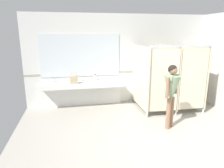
# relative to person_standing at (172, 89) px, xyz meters

# --- Properties ---
(ground_plane) EXTENTS (6.27, 6.75, 0.10)m
(ground_plane) POSITION_rel_person_standing_xyz_m (-0.67, -0.93, -1.06)
(ground_plane) COLOR #9E998E
(wall_back) EXTENTS (6.27, 0.12, 2.92)m
(wall_back) POSITION_rel_person_standing_xyz_m (-0.67, 2.21, 0.45)
(wall_back) COLOR silver
(wall_back) RESTS_ON ground_plane
(wall_back_tile_band) EXTENTS (6.27, 0.01, 0.06)m
(wall_back_tile_band) POSITION_rel_person_standing_xyz_m (-0.67, 2.14, 0.04)
(wall_back_tile_band) COLOR #9E937F
(wall_back_tile_band) RESTS_ON wall_back
(vanity_counter) EXTENTS (2.59, 0.53, 0.94)m
(vanity_counter) POSITION_rel_person_standing_xyz_m (-2.06, 1.95, -0.40)
(vanity_counter) COLOR silver
(vanity_counter) RESTS_ON ground_plane
(mirror_panel) EXTENTS (2.49, 0.02, 1.32)m
(mirror_panel) POSITION_rel_person_standing_xyz_m (-2.06, 2.14, 0.63)
(mirror_panel) COLOR silver
(mirror_panel) RESTS_ON wall_back
(bathroom_stalls) EXTENTS (1.84, 1.49, 2.00)m
(bathroom_stalls) POSITION_rel_person_standing_xyz_m (0.57, 1.20, 0.04)
(bathroom_stalls) COLOR beige
(bathroom_stalls) RESTS_ON ground_plane
(person_standing) EXTENTS (0.56, 0.56, 1.60)m
(person_standing) POSITION_rel_person_standing_xyz_m (0.00, 0.00, 0.00)
(person_standing) COLOR #8C664C
(person_standing) RESTS_ON ground_plane
(handbag) EXTENTS (0.23, 0.14, 0.37)m
(handbag) POSITION_rel_person_standing_xyz_m (-2.30, 1.73, -0.05)
(handbag) COLOR tan
(handbag) RESTS_ON vanity_counter
(soap_dispenser) EXTENTS (0.07, 0.07, 0.21)m
(soap_dispenser) POSITION_rel_person_standing_xyz_m (-1.62, 2.02, -0.09)
(soap_dispenser) COLOR white
(soap_dispenser) RESTS_ON vanity_counter
(paper_cup) EXTENTS (0.07, 0.07, 0.10)m
(paper_cup) POSITION_rel_person_standing_xyz_m (-1.37, 1.77, -0.13)
(paper_cup) COLOR beige
(paper_cup) RESTS_ON vanity_counter
(floor_drain_cover) EXTENTS (0.14, 0.14, 0.01)m
(floor_drain_cover) POSITION_rel_person_standing_xyz_m (-1.55, -0.37, -1.00)
(floor_drain_cover) COLOR #B7BABF
(floor_drain_cover) RESTS_ON ground_plane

